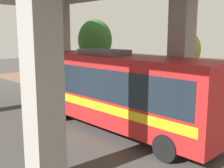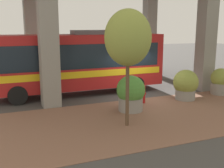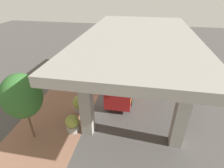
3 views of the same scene
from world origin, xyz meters
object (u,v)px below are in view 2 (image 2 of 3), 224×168
(bus, at_px, (78,60))
(planter_front, at_px, (131,93))
(planter_middle, at_px, (186,85))
(fire_hydrant, at_px, (143,94))
(planter_back, at_px, (220,82))
(street_tree_near, at_px, (128,38))

(bus, distance_m, planter_front, 4.68)
(planter_front, bearing_deg, planter_middle, -78.63)
(fire_hydrant, height_order, planter_back, planter_back)
(fire_hydrant, height_order, planter_front, planter_front)
(planter_middle, bearing_deg, planter_front, 101.37)
(planter_back, bearing_deg, planter_front, 98.92)
(planter_front, xyz_separation_m, street_tree_near, (-1.78, 1.03, 2.69))
(planter_front, xyz_separation_m, planter_back, (1.00, -6.38, -0.09))
(bus, xyz_separation_m, fire_hydrant, (-3.36, -2.58, -1.51))
(bus, distance_m, street_tree_near, 6.29)
(fire_hydrant, height_order, street_tree_near, street_tree_near)
(planter_back, height_order, street_tree_near, street_tree_near)
(bus, height_order, planter_back, bus)
(bus, bearing_deg, fire_hydrant, -142.45)
(planter_back, distance_m, street_tree_near, 8.38)
(street_tree_near, bearing_deg, planter_back, -69.44)
(fire_hydrant, xyz_separation_m, planter_front, (-0.95, 1.21, 0.34))
(planter_middle, distance_m, planter_back, 2.69)
(bus, bearing_deg, planter_middle, -125.12)
(bus, distance_m, fire_hydrant, 4.50)
(fire_hydrant, relative_size, planter_middle, 0.61)
(planter_middle, xyz_separation_m, street_tree_near, (-2.52, 4.73, 2.71))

